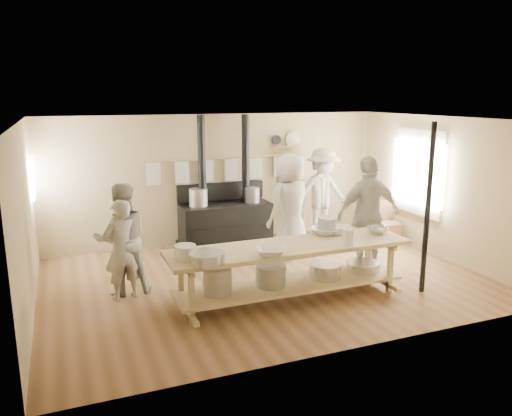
{
  "coord_description": "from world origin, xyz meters",
  "views": [
    {
      "loc": [
        -3.0,
        -7.15,
        2.97
      ],
      "look_at": [
        -0.09,
        0.2,
        1.17
      ],
      "focal_mm": 35.0,
      "sensor_mm": 36.0,
      "label": 1
    }
  ],
  "objects_px": {
    "cook_right": "(368,214)",
    "cook_by_window": "(322,194)",
    "roasting_pan": "(337,230)",
    "cook_far_left": "(122,250)",
    "stove": "(225,220)",
    "chair": "(388,231)",
    "cook_center": "(290,206)",
    "cook_left": "(122,239)",
    "prep_table": "(289,267)"
  },
  "relations": [
    {
      "from": "stove",
      "to": "roasting_pan",
      "type": "relative_size",
      "value": 5.63
    },
    {
      "from": "cook_left",
      "to": "chair",
      "type": "distance_m",
      "value": 5.46
    },
    {
      "from": "stove",
      "to": "cook_by_window",
      "type": "xyz_separation_m",
      "value": [
        2.05,
        -0.27,
        0.43
      ]
    },
    {
      "from": "chair",
      "to": "cook_center",
      "type": "bearing_deg",
      "value": -172.42
    },
    {
      "from": "cook_center",
      "to": "cook_by_window",
      "type": "bearing_deg",
      "value": -162.09
    },
    {
      "from": "prep_table",
      "to": "roasting_pan",
      "type": "relative_size",
      "value": 7.79
    },
    {
      "from": "cook_left",
      "to": "cook_right",
      "type": "bearing_deg",
      "value": 171.55
    },
    {
      "from": "cook_right",
      "to": "cook_by_window",
      "type": "bearing_deg",
      "value": -94.7
    },
    {
      "from": "cook_center",
      "to": "stove",
      "type": "bearing_deg",
      "value": -71.76
    },
    {
      "from": "cook_far_left",
      "to": "chair",
      "type": "bearing_deg",
      "value": 175.09
    },
    {
      "from": "stove",
      "to": "roasting_pan",
      "type": "xyz_separation_m",
      "value": [
        0.98,
        -2.69,
        0.38
      ]
    },
    {
      "from": "chair",
      "to": "roasting_pan",
      "type": "height_order",
      "value": "roasting_pan"
    },
    {
      "from": "cook_by_window",
      "to": "roasting_pan",
      "type": "xyz_separation_m",
      "value": [
        -1.08,
        -2.42,
        -0.05
      ]
    },
    {
      "from": "cook_right",
      "to": "chair",
      "type": "xyz_separation_m",
      "value": [
        1.34,
        1.19,
        -0.74
      ]
    },
    {
      "from": "prep_table",
      "to": "cook_right",
      "type": "xyz_separation_m",
      "value": [
        1.82,
        0.73,
        0.47
      ]
    },
    {
      "from": "roasting_pan",
      "to": "cook_by_window",
      "type": "bearing_deg",
      "value": 65.96
    },
    {
      "from": "prep_table",
      "to": "roasting_pan",
      "type": "height_order",
      "value": "roasting_pan"
    },
    {
      "from": "cook_left",
      "to": "cook_by_window",
      "type": "height_order",
      "value": "cook_by_window"
    },
    {
      "from": "cook_left",
      "to": "cook_center",
      "type": "distance_m",
      "value": 3.19
    },
    {
      "from": "cook_right",
      "to": "cook_far_left",
      "type": "bearing_deg",
      "value": -1.41
    },
    {
      "from": "cook_far_left",
      "to": "roasting_pan",
      "type": "height_order",
      "value": "cook_far_left"
    },
    {
      "from": "stove",
      "to": "cook_center",
      "type": "xyz_separation_m",
      "value": [
        0.9,
        -1.16,
        0.45
      ]
    },
    {
      "from": "prep_table",
      "to": "cook_by_window",
      "type": "bearing_deg",
      "value": 53.18
    },
    {
      "from": "stove",
      "to": "cook_far_left",
      "type": "bearing_deg",
      "value": -137.69
    },
    {
      "from": "stove",
      "to": "cook_far_left",
      "type": "xyz_separation_m",
      "value": [
        -2.26,
        -2.05,
        0.23
      ]
    },
    {
      "from": "cook_center",
      "to": "roasting_pan",
      "type": "distance_m",
      "value": 1.53
    },
    {
      "from": "roasting_pan",
      "to": "cook_center",
      "type": "bearing_deg",
      "value": 93.0
    },
    {
      "from": "roasting_pan",
      "to": "stove",
      "type": "bearing_deg",
      "value": 109.97
    },
    {
      "from": "stove",
      "to": "chair",
      "type": "height_order",
      "value": "stove"
    },
    {
      "from": "cook_far_left",
      "to": "roasting_pan",
      "type": "xyz_separation_m",
      "value": [
        3.23,
        -0.63,
        0.15
      ]
    },
    {
      "from": "cook_center",
      "to": "cook_far_left",
      "type": "bearing_deg",
      "value": -3.65
    },
    {
      "from": "cook_far_left",
      "to": "roasting_pan",
      "type": "distance_m",
      "value": 3.3
    },
    {
      "from": "stove",
      "to": "roasting_pan",
      "type": "height_order",
      "value": "stove"
    },
    {
      "from": "chair",
      "to": "stove",
      "type": "bearing_deg",
      "value": 166.89
    },
    {
      "from": "stove",
      "to": "cook_far_left",
      "type": "height_order",
      "value": "stove"
    },
    {
      "from": "cook_far_left",
      "to": "stove",
      "type": "bearing_deg",
      "value": -152.65
    },
    {
      "from": "prep_table",
      "to": "cook_far_left",
      "type": "distance_m",
      "value": 2.46
    },
    {
      "from": "cook_right",
      "to": "cook_by_window",
      "type": "distance_m",
      "value": 2.03
    },
    {
      "from": "prep_table",
      "to": "cook_left",
      "type": "distance_m",
      "value": 2.53
    },
    {
      "from": "stove",
      "to": "roasting_pan",
      "type": "distance_m",
      "value": 2.88
    },
    {
      "from": "prep_table",
      "to": "roasting_pan",
      "type": "distance_m",
      "value": 1.1
    },
    {
      "from": "cook_left",
      "to": "cook_center",
      "type": "bearing_deg",
      "value": -169.75
    },
    {
      "from": "cook_left",
      "to": "cook_far_left",
      "type": "bearing_deg",
      "value": 78.15
    },
    {
      "from": "cook_center",
      "to": "roasting_pan",
      "type": "bearing_deg",
      "value": 73.47
    },
    {
      "from": "stove",
      "to": "cook_left",
      "type": "height_order",
      "value": "stove"
    },
    {
      "from": "cook_right",
      "to": "chair",
      "type": "distance_m",
      "value": 1.94
    },
    {
      "from": "cook_by_window",
      "to": "roasting_pan",
      "type": "height_order",
      "value": "cook_by_window"
    },
    {
      "from": "cook_far_left",
      "to": "prep_table",
      "type": "bearing_deg",
      "value": 141.88
    },
    {
      "from": "stove",
      "to": "chair",
      "type": "bearing_deg",
      "value": -19.11
    },
    {
      "from": "stove",
      "to": "cook_right",
      "type": "relative_size",
      "value": 1.31
    }
  ]
}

